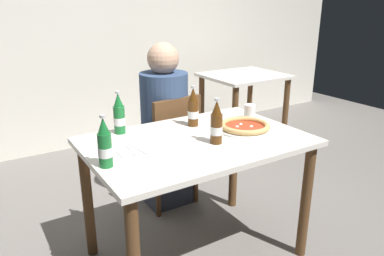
{
  "coord_description": "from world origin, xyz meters",
  "views": [
    {
      "loc": [
        -1.03,
        -1.61,
        1.47
      ],
      "look_at": [
        0.0,
        0.05,
        0.8
      ],
      "focal_mm": 34.63,
      "sensor_mm": 36.0,
      "label": 1
    }
  ],
  "objects_px": {
    "chair_behind_table": "(169,145)",
    "beer_bottle_left": "(216,125)",
    "beer_bottle_right": "(105,145)",
    "paper_cup": "(250,112)",
    "pizza_margherita_near": "(245,127)",
    "beer_bottle_extra": "(193,109)",
    "diner_seated": "(165,130)",
    "dining_table_background": "(244,89)",
    "dining_table_main": "(197,158)",
    "beer_bottle_center": "(119,116)",
    "napkin_with_cutlery": "(136,151)"
  },
  "relations": [
    {
      "from": "chair_behind_table",
      "to": "beer_bottle_left",
      "type": "distance_m",
      "value": 0.81
    },
    {
      "from": "beer_bottle_right",
      "to": "paper_cup",
      "type": "xyz_separation_m",
      "value": [
        1.03,
        0.21,
        -0.06
      ]
    },
    {
      "from": "pizza_margherita_near",
      "to": "beer_bottle_extra",
      "type": "height_order",
      "value": "beer_bottle_extra"
    },
    {
      "from": "diner_seated",
      "to": "beer_bottle_left",
      "type": "bearing_deg",
      "value": -96.74
    },
    {
      "from": "paper_cup",
      "to": "dining_table_background",
      "type": "bearing_deg",
      "value": 51.58
    },
    {
      "from": "beer_bottle_extra",
      "to": "chair_behind_table",
      "type": "bearing_deg",
      "value": 83.51
    },
    {
      "from": "dining_table_main",
      "to": "dining_table_background",
      "type": "height_order",
      "value": "same"
    },
    {
      "from": "dining_table_background",
      "to": "pizza_margherita_near",
      "type": "xyz_separation_m",
      "value": [
        -1.13,
        -1.37,
        0.18
      ]
    },
    {
      "from": "beer_bottle_left",
      "to": "beer_bottle_right",
      "type": "distance_m",
      "value": 0.6
    },
    {
      "from": "chair_behind_table",
      "to": "beer_bottle_center",
      "type": "bearing_deg",
      "value": 26.13
    },
    {
      "from": "beer_bottle_right",
      "to": "beer_bottle_center",
      "type": "bearing_deg",
      "value": 60.64
    },
    {
      "from": "dining_table_main",
      "to": "beer_bottle_right",
      "type": "bearing_deg",
      "value": -171.73
    },
    {
      "from": "chair_behind_table",
      "to": "paper_cup",
      "type": "bearing_deg",
      "value": 119.62
    },
    {
      "from": "beer_bottle_center",
      "to": "beer_bottle_extra",
      "type": "xyz_separation_m",
      "value": [
        0.43,
        -0.11,
        0.0
      ]
    },
    {
      "from": "diner_seated",
      "to": "paper_cup",
      "type": "relative_size",
      "value": 12.73
    },
    {
      "from": "beer_bottle_left",
      "to": "napkin_with_cutlery",
      "type": "relative_size",
      "value": 1.3
    },
    {
      "from": "dining_table_main",
      "to": "dining_table_background",
      "type": "bearing_deg",
      "value": 42.9
    },
    {
      "from": "beer_bottle_left",
      "to": "dining_table_background",
      "type": "bearing_deg",
      "value": 46.15
    },
    {
      "from": "beer_bottle_left",
      "to": "pizza_margherita_near",
      "type": "bearing_deg",
      "value": 17.19
    },
    {
      "from": "dining_table_background",
      "to": "paper_cup",
      "type": "relative_size",
      "value": 8.42
    },
    {
      "from": "beer_bottle_left",
      "to": "paper_cup",
      "type": "distance_m",
      "value": 0.5
    },
    {
      "from": "pizza_margherita_near",
      "to": "beer_bottle_left",
      "type": "height_order",
      "value": "beer_bottle_left"
    },
    {
      "from": "napkin_with_cutlery",
      "to": "beer_bottle_left",
      "type": "bearing_deg",
      "value": -16.29
    },
    {
      "from": "beer_bottle_extra",
      "to": "dining_table_main",
      "type": "bearing_deg",
      "value": -117.11
    },
    {
      "from": "chair_behind_table",
      "to": "pizza_margherita_near",
      "type": "distance_m",
      "value": 0.71
    },
    {
      "from": "dining_table_main",
      "to": "napkin_with_cutlery",
      "type": "relative_size",
      "value": 6.32
    },
    {
      "from": "diner_seated",
      "to": "dining_table_background",
      "type": "relative_size",
      "value": 1.51
    },
    {
      "from": "dining_table_background",
      "to": "beer_bottle_right",
      "type": "height_order",
      "value": "beer_bottle_right"
    },
    {
      "from": "beer_bottle_left",
      "to": "beer_bottle_center",
      "type": "relative_size",
      "value": 1.0
    },
    {
      "from": "diner_seated",
      "to": "paper_cup",
      "type": "bearing_deg",
      "value": -57.01
    },
    {
      "from": "beer_bottle_left",
      "to": "paper_cup",
      "type": "bearing_deg",
      "value": 28.8
    },
    {
      "from": "beer_bottle_center",
      "to": "paper_cup",
      "type": "bearing_deg",
      "value": -12.83
    },
    {
      "from": "diner_seated",
      "to": "beer_bottle_extra",
      "type": "relative_size",
      "value": 4.89
    },
    {
      "from": "pizza_margherita_near",
      "to": "beer_bottle_center",
      "type": "xyz_separation_m",
      "value": [
        -0.64,
        0.34,
        0.08
      ]
    },
    {
      "from": "dining_table_main",
      "to": "diner_seated",
      "type": "xyz_separation_m",
      "value": [
        0.15,
        0.66,
        -0.05
      ]
    },
    {
      "from": "dining_table_background",
      "to": "beer_bottle_right",
      "type": "bearing_deg",
      "value": -144.42
    },
    {
      "from": "dining_table_main",
      "to": "beer_bottle_left",
      "type": "xyz_separation_m",
      "value": [
        0.06,
        -0.1,
        0.22
      ]
    },
    {
      "from": "dining_table_main",
      "to": "chair_behind_table",
      "type": "relative_size",
      "value": 1.41
    },
    {
      "from": "dining_table_background",
      "to": "beer_bottle_extra",
      "type": "distance_m",
      "value": 1.78
    },
    {
      "from": "beer_bottle_extra",
      "to": "beer_bottle_right",
      "type": "bearing_deg",
      "value": -156.09
    },
    {
      "from": "diner_seated",
      "to": "napkin_with_cutlery",
      "type": "height_order",
      "value": "diner_seated"
    },
    {
      "from": "beer_bottle_right",
      "to": "beer_bottle_left",
      "type": "bearing_deg",
      "value": -2.35
    },
    {
      "from": "dining_table_main",
      "to": "beer_bottle_center",
      "type": "height_order",
      "value": "beer_bottle_center"
    },
    {
      "from": "pizza_margherita_near",
      "to": "beer_bottle_right",
      "type": "relative_size",
      "value": 1.3
    },
    {
      "from": "diner_seated",
      "to": "chair_behind_table",
      "type": "bearing_deg",
      "value": -82.32
    },
    {
      "from": "diner_seated",
      "to": "pizza_margherita_near",
      "type": "bearing_deg",
      "value": -75.66
    },
    {
      "from": "diner_seated",
      "to": "beer_bottle_extra",
      "type": "bearing_deg",
      "value": -94.93
    },
    {
      "from": "diner_seated",
      "to": "beer_bottle_right",
      "type": "distance_m",
      "value": 1.05
    },
    {
      "from": "beer_bottle_center",
      "to": "chair_behind_table",
      "type": "bearing_deg",
      "value": 31.64
    },
    {
      "from": "pizza_margherita_near",
      "to": "beer_bottle_extra",
      "type": "bearing_deg",
      "value": 132.61
    }
  ]
}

